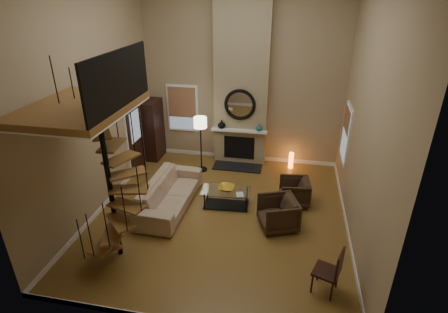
% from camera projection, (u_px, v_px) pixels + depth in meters
% --- Properties ---
extents(ground, '(6.00, 6.50, 0.01)m').
position_uv_depth(ground, '(221.00, 214.00, 8.74)').
color(ground, olive).
rests_on(ground, ground).
extents(back_wall, '(6.00, 0.02, 5.50)m').
position_uv_depth(back_wall, '(243.00, 75.00, 10.43)').
color(back_wall, tan).
rests_on(back_wall, ground).
extents(front_wall, '(6.00, 0.02, 5.50)m').
position_uv_depth(front_wall, '(171.00, 182.00, 4.68)').
color(front_wall, tan).
rests_on(front_wall, ground).
extents(left_wall, '(0.02, 6.50, 5.50)m').
position_uv_depth(left_wall, '(92.00, 100.00, 8.07)').
color(left_wall, tan).
rests_on(left_wall, ground).
extents(right_wall, '(0.02, 6.50, 5.50)m').
position_uv_depth(right_wall, '(367.00, 117.00, 7.03)').
color(right_wall, tan).
rests_on(right_wall, ground).
extents(baseboard_back, '(6.00, 0.02, 0.12)m').
position_uv_depth(baseboard_back, '(241.00, 157.00, 11.58)').
color(baseboard_back, white).
rests_on(baseboard_back, ground).
extents(baseboard_left, '(0.02, 6.50, 0.12)m').
position_uv_depth(baseboard_left, '(109.00, 200.00, 9.23)').
color(baseboard_left, white).
rests_on(baseboard_left, ground).
extents(baseboard_right, '(0.02, 6.50, 0.12)m').
position_uv_depth(baseboard_right, '(347.00, 226.00, 8.20)').
color(baseboard_right, white).
rests_on(baseboard_right, ground).
extents(chimney_breast, '(1.60, 0.38, 5.50)m').
position_uv_depth(chimney_breast, '(242.00, 76.00, 10.26)').
color(chimney_breast, '#968661').
rests_on(chimney_breast, ground).
extents(hearth, '(1.50, 0.60, 0.04)m').
position_uv_depth(hearth, '(237.00, 167.00, 11.01)').
color(hearth, black).
rests_on(hearth, ground).
extents(firebox, '(0.95, 0.02, 0.72)m').
position_uv_depth(firebox, '(239.00, 148.00, 11.03)').
color(firebox, black).
rests_on(firebox, chimney_breast).
extents(mantel, '(1.70, 0.18, 0.06)m').
position_uv_depth(mantel, '(239.00, 131.00, 10.70)').
color(mantel, white).
rests_on(mantel, chimney_breast).
extents(mirror_frame, '(0.94, 0.10, 0.94)m').
position_uv_depth(mirror_frame, '(240.00, 105.00, 10.41)').
color(mirror_frame, black).
rests_on(mirror_frame, chimney_breast).
extents(mirror_disc, '(0.80, 0.01, 0.80)m').
position_uv_depth(mirror_disc, '(240.00, 105.00, 10.42)').
color(mirror_disc, white).
rests_on(mirror_disc, chimney_breast).
extents(vase_left, '(0.24, 0.24, 0.25)m').
position_uv_depth(vase_left, '(222.00, 124.00, 10.77)').
color(vase_left, black).
rests_on(vase_left, mantel).
extents(vase_right, '(0.20, 0.20, 0.21)m').
position_uv_depth(vase_right, '(259.00, 127.00, 10.58)').
color(vase_right, '#195A52').
rests_on(vase_right, mantel).
extents(window_back, '(1.02, 0.06, 1.52)m').
position_uv_depth(window_back, '(183.00, 108.00, 11.22)').
color(window_back, white).
rests_on(window_back, back_wall).
extents(window_right, '(0.06, 1.02, 1.52)m').
position_uv_depth(window_right, '(346.00, 132.00, 9.29)').
color(window_right, white).
rests_on(window_right, right_wall).
extents(entry_door, '(0.10, 1.05, 2.16)m').
position_uv_depth(entry_door, '(135.00, 139.00, 10.39)').
color(entry_door, white).
rests_on(entry_door, ground).
extents(loft, '(1.70, 2.20, 1.09)m').
position_uv_depth(loft, '(84.00, 105.00, 6.10)').
color(loft, brown).
rests_on(loft, left_wall).
extents(spiral_stair, '(1.47, 1.47, 4.06)m').
position_uv_depth(spiral_stair, '(110.00, 179.00, 6.69)').
color(spiral_stair, black).
rests_on(spiral_stair, ground).
extents(hutch, '(0.41, 0.86, 1.93)m').
position_uv_depth(hutch, '(154.00, 130.00, 11.31)').
color(hutch, black).
rests_on(hutch, ground).
extents(sofa, '(1.05, 2.55, 0.74)m').
position_uv_depth(sofa, '(169.00, 193.00, 8.90)').
color(sofa, tan).
rests_on(sofa, ground).
extents(armchair_near, '(0.82, 0.81, 0.68)m').
position_uv_depth(armchair_near, '(297.00, 192.00, 9.03)').
color(armchair_near, '#3B291B').
rests_on(armchair_near, ground).
extents(armchair_far, '(1.07, 1.06, 0.76)m').
position_uv_depth(armchair_far, '(281.00, 213.00, 8.17)').
color(armchair_far, '#3B291B').
rests_on(armchair_far, ground).
extents(coffee_table, '(1.27, 0.69, 0.46)m').
position_uv_depth(coffee_table, '(226.00, 196.00, 8.96)').
color(coffee_table, silver).
rests_on(coffee_table, ground).
extents(bowl, '(0.41, 0.41, 0.10)m').
position_uv_depth(bowl, '(226.00, 188.00, 8.91)').
color(bowl, gold).
rests_on(bowl, coffee_table).
extents(book, '(0.23, 0.28, 0.02)m').
position_uv_depth(book, '(239.00, 195.00, 8.69)').
color(book, gray).
rests_on(book, coffee_table).
extents(floor_lamp, '(0.38, 0.38, 1.70)m').
position_uv_depth(floor_lamp, '(200.00, 127.00, 10.26)').
color(floor_lamp, black).
rests_on(floor_lamp, ground).
extents(accent_lamp, '(0.14, 0.14, 0.51)m').
position_uv_depth(accent_lamp, '(291.00, 160.00, 10.90)').
color(accent_lamp, orange).
rests_on(accent_lamp, ground).
extents(side_chair, '(0.56, 0.56, 0.96)m').
position_uv_depth(side_chair, '(332.00, 270.00, 6.29)').
color(side_chair, black).
rests_on(side_chair, ground).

